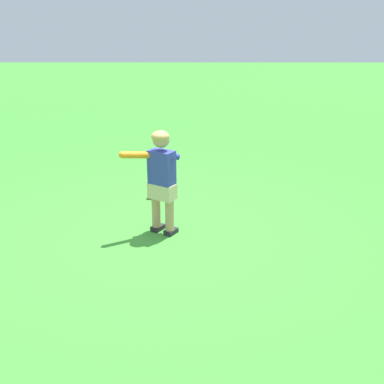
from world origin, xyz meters
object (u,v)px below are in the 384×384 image
at_px(child_batter, 161,173).
at_px(play_ball_far_left, 173,170).
at_px(play_ball_center_lawn, 153,158).
at_px(play_ball_far_right, 151,195).

relative_size(child_batter, play_ball_far_left, 12.46).
bearing_deg(child_batter, play_ball_center_lawn, -173.31).
distance_m(child_batter, play_ball_far_left, 2.05).
distance_m(play_ball_center_lawn, play_ball_far_left, 0.70).
bearing_deg(play_ball_far_left, play_ball_far_right, -12.93).
bearing_deg(play_ball_far_right, play_ball_center_lawn, -176.58).
height_order(child_batter, play_ball_far_left, child_batter).
height_order(play_ball_far_right, play_ball_far_left, play_ball_far_right).
bearing_deg(play_ball_far_left, play_ball_center_lawn, -152.46).
bearing_deg(child_batter, play_ball_far_left, 179.37).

